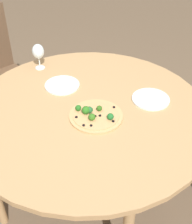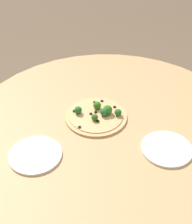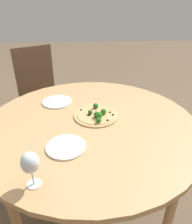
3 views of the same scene
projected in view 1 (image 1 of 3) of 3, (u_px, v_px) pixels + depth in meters
ground_plane at (90, 196)px, 2.13m from camera, size 12.00×12.00×0.00m
dining_table at (88, 118)px, 1.70m from camera, size 1.30×1.30×0.75m
pizza at (95, 115)px, 1.61m from camera, size 0.28×0.28×0.06m
wine_glass at (38, 52)px, 1.94m from camera, size 0.08×0.08×0.17m
plate_near at (151, 99)px, 1.73m from camera, size 0.21×0.21×0.01m
plate_far at (62, 85)px, 1.84m from camera, size 0.21×0.21×0.01m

